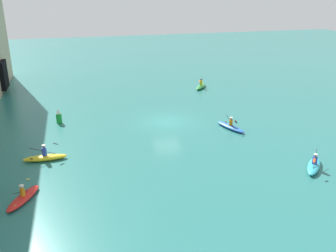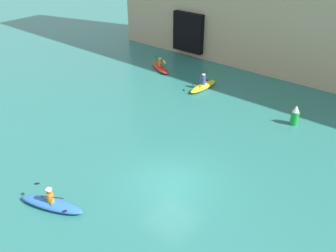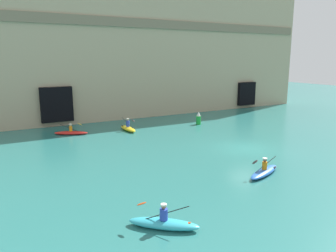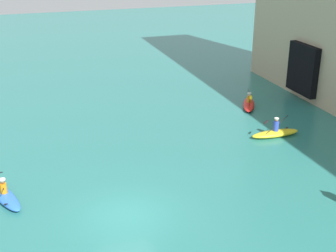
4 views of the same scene
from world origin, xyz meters
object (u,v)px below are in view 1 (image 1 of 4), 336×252
at_px(kayak_green, 201,86).
at_px(kayak_yellow, 45,157).
at_px(marker_buoy, 59,116).
at_px(kayak_blue, 231,126).
at_px(kayak_cyan, 314,165).
at_px(kayak_red, 23,197).

xyz_separation_m(kayak_green, kayak_yellow, (-15.80, 17.28, 0.00)).
bearing_deg(marker_buoy, kayak_blue, -109.85).
xyz_separation_m(kayak_green, kayak_cyan, (-21.71, -0.65, -0.01)).
relative_size(kayak_blue, kayak_cyan, 1.19).
height_order(kayak_blue, kayak_cyan, kayak_cyan).
relative_size(kayak_green, marker_buoy, 2.03).
distance_m(kayak_cyan, marker_buoy, 21.79).
xyz_separation_m(kayak_yellow, kayak_blue, (2.44, -15.38, -0.03)).
bearing_deg(kayak_blue, marker_buoy, 50.10).
bearing_deg(kayak_cyan, kayak_green, -136.92).
bearing_deg(marker_buoy, kayak_green, -63.62).
bearing_deg(kayak_blue, kayak_yellow, 78.96).
relative_size(kayak_green, kayak_blue, 0.82).
distance_m(kayak_green, kayak_blue, 13.50).
bearing_deg(kayak_yellow, kayak_red, 79.55).
bearing_deg(kayak_red, kayak_green, -12.99).
relative_size(kayak_green, kayak_yellow, 0.88).
bearing_deg(kayak_cyan, kayak_blue, -121.63).
distance_m(kayak_green, kayak_cyan, 21.72).
distance_m(kayak_blue, kayak_cyan, 8.73).
bearing_deg(marker_buoy, kayak_cyan, -128.54).
height_order(kayak_blue, marker_buoy, marker_buoy).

